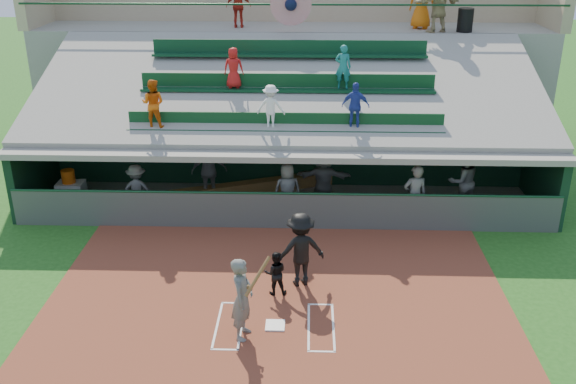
{
  "coord_description": "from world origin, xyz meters",
  "views": [
    {
      "loc": [
        0.68,
        -12.03,
        8.35
      ],
      "look_at": [
        0.17,
        3.5,
        1.8
      ],
      "focal_mm": 40.0,
      "sensor_mm": 36.0,
      "label": 1
    }
  ],
  "objects_px": {
    "trash_bin": "(465,20)",
    "home_plate": "(275,325)",
    "batter_at_plate": "(242,298)",
    "catcher": "(275,273)",
    "water_cooler": "(68,176)",
    "white_table": "(72,193)"
  },
  "relations": [
    {
      "from": "batter_at_plate",
      "to": "white_table",
      "type": "height_order",
      "value": "batter_at_plate"
    },
    {
      "from": "home_plate",
      "to": "catcher",
      "type": "relative_size",
      "value": 0.39
    },
    {
      "from": "catcher",
      "to": "trash_bin",
      "type": "relative_size",
      "value": 1.31
    },
    {
      "from": "home_plate",
      "to": "batter_at_plate",
      "type": "relative_size",
      "value": 0.22
    },
    {
      "from": "catcher",
      "to": "water_cooler",
      "type": "distance_m",
      "value": 8.53
    },
    {
      "from": "batter_at_plate",
      "to": "white_table",
      "type": "bearing_deg",
      "value": 131.68
    },
    {
      "from": "water_cooler",
      "to": "trash_bin",
      "type": "height_order",
      "value": "trash_bin"
    },
    {
      "from": "batter_at_plate",
      "to": "catcher",
      "type": "bearing_deg",
      "value": 70.91
    },
    {
      "from": "white_table",
      "to": "water_cooler",
      "type": "height_order",
      "value": "water_cooler"
    },
    {
      "from": "water_cooler",
      "to": "batter_at_plate",
      "type": "bearing_deg",
      "value": -48.13
    },
    {
      "from": "batter_at_plate",
      "to": "water_cooler",
      "type": "relative_size",
      "value": 4.7
    },
    {
      "from": "white_table",
      "to": "home_plate",
      "type": "bearing_deg",
      "value": -44.62
    },
    {
      "from": "water_cooler",
      "to": "trash_bin",
      "type": "bearing_deg",
      "value": 23.76
    },
    {
      "from": "water_cooler",
      "to": "trash_bin",
      "type": "xyz_separation_m",
      "value": [
        13.27,
        5.84,
        4.06
      ]
    },
    {
      "from": "home_plate",
      "to": "batter_at_plate",
      "type": "bearing_deg",
      "value": -149.9
    },
    {
      "from": "trash_bin",
      "to": "home_plate",
      "type": "bearing_deg",
      "value": -117.45
    },
    {
      "from": "catcher",
      "to": "water_cooler",
      "type": "relative_size",
      "value": 2.69
    },
    {
      "from": "batter_at_plate",
      "to": "water_cooler",
      "type": "height_order",
      "value": "batter_at_plate"
    },
    {
      "from": "catcher",
      "to": "trash_bin",
      "type": "bearing_deg",
      "value": -125.79
    },
    {
      "from": "catcher",
      "to": "batter_at_plate",
      "type": "bearing_deg",
      "value": 65.66
    },
    {
      "from": "catcher",
      "to": "home_plate",
      "type": "bearing_deg",
      "value": 87.26
    },
    {
      "from": "home_plate",
      "to": "white_table",
      "type": "bearing_deg",
      "value": 136.29
    }
  ]
}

